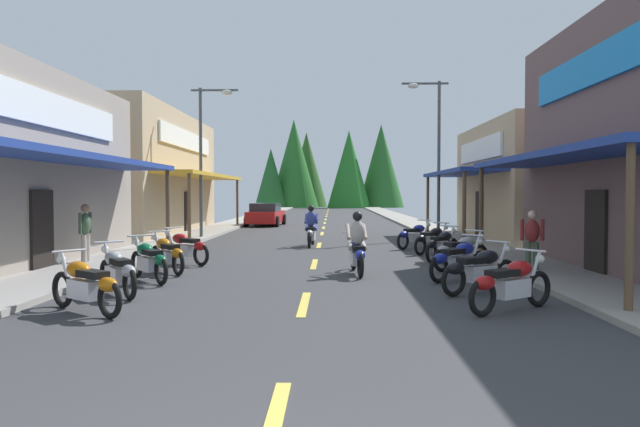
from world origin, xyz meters
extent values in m
cube|color=#38383A|center=(0.00, 32.46, -0.05)|extent=(9.65, 94.92, 0.10)
cube|color=#9E9991|center=(-5.86, 32.46, 0.06)|extent=(2.08, 94.92, 0.12)
cube|color=gray|center=(5.86, 32.46, 0.06)|extent=(2.08, 94.92, 0.12)
cube|color=#E0C64C|center=(0.00, 7.70, 0.01)|extent=(0.16, 2.40, 0.01)
cube|color=#E0C64C|center=(0.00, 13.74, 0.01)|extent=(0.16, 2.40, 0.01)
cube|color=#E0C64C|center=(0.00, 19.84, 0.01)|extent=(0.16, 2.40, 0.01)
cube|color=#E0C64C|center=(0.00, 26.44, 0.01)|extent=(0.16, 2.40, 0.01)
cube|color=#E0C64C|center=(0.00, 31.45, 0.01)|extent=(0.16, 2.40, 0.01)
cube|color=#E0C64C|center=(0.00, 37.01, 0.01)|extent=(0.16, 2.40, 0.01)
cube|color=#E0C64C|center=(0.00, 42.36, 0.01)|extent=(0.16, 2.40, 0.01)
cube|color=#E0C64C|center=(0.00, 48.66, 0.01)|extent=(0.16, 2.40, 0.01)
cube|color=#E0C64C|center=(0.00, 54.04, 0.01)|extent=(0.16, 2.40, 0.01)
cube|color=#E0C64C|center=(0.00, 60.55, 0.01)|extent=(0.16, 2.40, 0.01)
cube|color=#E0C64C|center=(0.00, 66.87, 0.01)|extent=(0.16, 2.40, 0.01)
cube|color=#E0C64C|center=(0.00, 72.42, 0.01)|extent=(0.16, 2.40, 0.01)
cube|color=navy|center=(-6.00, 11.87, 2.90)|extent=(1.80, 12.20, 0.16)
cylinder|color=brown|center=(-5.30, 17.77, 1.41)|extent=(0.14, 0.14, 2.82)
cube|color=white|center=(-6.84, 11.87, 4.18)|extent=(0.10, 9.49, 0.90)
cube|color=black|center=(-6.86, 11.87, 1.05)|extent=(0.08, 1.10, 2.10)
cube|color=tan|center=(-10.76, 27.01, 3.01)|extent=(7.70, 13.95, 6.03)
cube|color=gold|center=(-6.00, 27.01, 2.90)|extent=(1.80, 12.56, 0.16)
cylinder|color=brown|center=(-5.30, 20.93, 1.41)|extent=(0.14, 0.14, 2.82)
cylinder|color=brown|center=(-5.30, 33.09, 1.41)|extent=(0.14, 0.14, 2.82)
cube|color=white|center=(-6.84, 27.01, 4.70)|extent=(0.10, 9.77, 0.90)
cube|color=black|center=(-6.86, 27.01, 1.05)|extent=(0.08, 1.10, 2.10)
cube|color=navy|center=(6.00, 11.40, 2.90)|extent=(1.80, 9.93, 0.16)
cylinder|color=brown|center=(5.30, 6.63, 1.41)|extent=(0.14, 0.14, 2.82)
cylinder|color=brown|center=(5.30, 16.16, 1.41)|extent=(0.14, 0.14, 2.82)
cube|color=#197FCC|center=(6.84, 11.40, 5.10)|extent=(0.10, 7.73, 0.90)
cube|color=black|center=(6.86, 11.40, 1.05)|extent=(0.08, 1.10, 2.10)
cube|color=tan|center=(10.91, 22.70, 2.49)|extent=(8.02, 9.57, 4.98)
cube|color=navy|center=(6.00, 22.70, 2.90)|extent=(1.80, 8.61, 0.16)
cylinder|color=brown|center=(5.30, 18.59, 1.41)|extent=(0.14, 0.14, 2.82)
cylinder|color=brown|center=(5.30, 26.80, 1.41)|extent=(0.14, 0.14, 2.82)
cube|color=white|center=(6.84, 22.70, 3.88)|extent=(0.10, 6.70, 0.90)
cube|color=black|center=(6.86, 22.70, 1.05)|extent=(0.08, 1.10, 2.10)
cylinder|color=#474C51|center=(-5.23, 22.74, 3.29)|extent=(0.14, 0.14, 6.59)
cylinder|color=#474C51|center=(-4.60, 22.74, 6.49)|extent=(2.05, 0.10, 0.10)
ellipsoid|color=silver|center=(-4.08, 22.74, 6.39)|extent=(0.50, 0.30, 0.24)
cylinder|color=#474C51|center=(5.23, 23.36, 3.48)|extent=(0.14, 0.14, 6.96)
cylinder|color=#474C51|center=(4.60, 23.36, 6.86)|extent=(2.05, 0.10, 0.10)
ellipsoid|color=silver|center=(4.08, 23.36, 6.76)|extent=(0.50, 0.30, 0.24)
torus|color=black|center=(4.17, 7.54, 0.32)|extent=(0.58, 0.46, 0.64)
torus|color=black|center=(2.96, 6.66, 0.32)|extent=(0.58, 0.46, 0.64)
cube|color=silver|center=(3.57, 7.10, 0.40)|extent=(0.73, 0.64, 0.32)
ellipsoid|color=#A51414|center=(3.73, 7.22, 0.72)|extent=(0.64, 0.59, 0.28)
cube|color=black|center=(3.37, 6.95, 0.68)|extent=(0.65, 0.58, 0.12)
ellipsoid|color=#A51414|center=(3.00, 6.69, 0.55)|extent=(0.50, 0.45, 0.24)
cylinder|color=silver|center=(4.07, 7.46, 0.65)|extent=(0.34, 0.27, 0.71)
cylinder|color=silver|center=(3.97, 7.39, 1.02)|extent=(0.39, 0.51, 0.04)
sphere|color=white|center=(4.20, 7.56, 0.85)|extent=(0.16, 0.16, 0.16)
torus|color=black|center=(4.12, 9.37, 0.32)|extent=(0.59, 0.44, 0.64)
torus|color=black|center=(2.88, 8.53, 0.32)|extent=(0.59, 0.44, 0.64)
cube|color=silver|center=(3.50, 8.95, 0.40)|extent=(0.74, 0.62, 0.32)
ellipsoid|color=black|center=(3.66, 9.06, 0.72)|extent=(0.64, 0.58, 0.28)
cube|color=black|center=(3.29, 8.81, 0.68)|extent=(0.65, 0.57, 0.12)
ellipsoid|color=black|center=(2.92, 8.56, 0.55)|extent=(0.50, 0.44, 0.24)
cylinder|color=silver|center=(4.01, 9.30, 0.65)|extent=(0.34, 0.26, 0.71)
cylinder|color=silver|center=(3.91, 9.23, 1.02)|extent=(0.37, 0.52, 0.04)
sphere|color=white|center=(4.15, 9.38, 0.85)|extent=(0.16, 0.16, 0.16)
torus|color=black|center=(4.03, 11.25, 0.32)|extent=(0.55, 0.50, 0.64)
torus|color=black|center=(2.90, 10.26, 0.32)|extent=(0.55, 0.50, 0.64)
cube|color=silver|center=(3.46, 10.75, 0.40)|extent=(0.71, 0.67, 0.32)
ellipsoid|color=navy|center=(3.62, 10.89, 0.72)|extent=(0.63, 0.61, 0.28)
cube|color=black|center=(3.28, 10.59, 0.68)|extent=(0.64, 0.61, 0.12)
ellipsoid|color=navy|center=(2.94, 10.29, 0.55)|extent=(0.49, 0.47, 0.24)
cylinder|color=silver|center=(3.93, 11.16, 0.65)|extent=(0.32, 0.29, 0.71)
cylinder|color=silver|center=(3.84, 11.08, 1.02)|extent=(0.43, 0.48, 0.04)
sphere|color=white|center=(4.05, 11.27, 0.85)|extent=(0.16, 0.16, 0.16)
torus|color=black|center=(4.51, 13.08, 0.32)|extent=(0.57, 0.47, 0.64)
torus|color=black|center=(3.33, 12.17, 0.32)|extent=(0.57, 0.47, 0.64)
cube|color=silver|center=(3.92, 12.62, 0.40)|extent=(0.72, 0.65, 0.32)
ellipsoid|color=#99999E|center=(4.08, 12.75, 0.72)|extent=(0.64, 0.60, 0.28)
cube|color=black|center=(3.72, 12.47, 0.68)|extent=(0.65, 0.59, 0.12)
ellipsoid|color=#99999E|center=(3.37, 12.20, 0.55)|extent=(0.49, 0.46, 0.24)
cylinder|color=silver|center=(4.41, 13.00, 0.65)|extent=(0.33, 0.27, 0.71)
cylinder|color=silver|center=(4.32, 12.93, 1.02)|extent=(0.40, 0.50, 0.04)
sphere|color=white|center=(4.54, 13.10, 0.85)|extent=(0.16, 0.16, 0.16)
torus|color=black|center=(4.24, 15.30, 0.32)|extent=(0.45, 0.58, 0.64)
torus|color=black|center=(3.36, 14.08, 0.32)|extent=(0.45, 0.58, 0.64)
cube|color=silver|center=(3.80, 14.69, 0.40)|extent=(0.64, 0.73, 0.32)
ellipsoid|color=black|center=(3.92, 14.85, 0.72)|extent=(0.59, 0.64, 0.28)
cube|color=black|center=(3.66, 14.48, 0.68)|extent=(0.58, 0.65, 0.12)
ellipsoid|color=black|center=(3.39, 14.12, 0.55)|extent=(0.45, 0.50, 0.24)
cylinder|color=silver|center=(4.16, 15.19, 0.65)|extent=(0.26, 0.34, 0.71)
cylinder|color=silver|center=(4.09, 15.09, 1.02)|extent=(0.51, 0.38, 0.04)
sphere|color=white|center=(4.26, 15.32, 0.85)|extent=(0.16, 0.16, 0.16)
torus|color=black|center=(4.38, 17.28, 0.32)|extent=(0.51, 0.54, 0.64)
torus|color=black|center=(3.36, 16.17, 0.32)|extent=(0.51, 0.54, 0.64)
cube|color=silver|center=(3.87, 16.73, 0.40)|extent=(0.68, 0.70, 0.32)
ellipsoid|color=black|center=(4.00, 16.87, 0.72)|extent=(0.61, 0.63, 0.28)
cube|color=black|center=(3.70, 16.54, 0.68)|extent=(0.61, 0.63, 0.12)
ellipsoid|color=black|center=(3.39, 16.21, 0.55)|extent=(0.47, 0.49, 0.24)
cylinder|color=silver|center=(4.29, 17.18, 0.65)|extent=(0.30, 0.31, 0.71)
cylinder|color=silver|center=(4.21, 17.09, 1.02)|extent=(0.47, 0.44, 0.04)
sphere|color=white|center=(4.40, 17.30, 0.85)|extent=(0.16, 0.16, 0.16)
torus|color=black|center=(4.08, 19.12, 0.32)|extent=(0.52, 0.53, 0.64)
torus|color=black|center=(3.02, 18.05, 0.32)|extent=(0.52, 0.53, 0.64)
cube|color=silver|center=(3.55, 18.58, 0.40)|extent=(0.69, 0.70, 0.32)
ellipsoid|color=navy|center=(3.69, 18.72, 0.72)|extent=(0.62, 0.62, 0.28)
cube|color=black|center=(3.37, 18.40, 0.68)|extent=(0.62, 0.62, 0.12)
ellipsoid|color=navy|center=(3.06, 18.08, 0.55)|extent=(0.48, 0.48, 0.24)
cylinder|color=silver|center=(3.99, 19.02, 0.65)|extent=(0.30, 0.31, 0.71)
cylinder|color=silver|center=(3.90, 18.94, 1.02)|extent=(0.46, 0.45, 0.04)
sphere|color=white|center=(4.10, 19.14, 0.85)|extent=(0.16, 0.16, 0.16)
torus|color=black|center=(-4.24, 7.28, 0.32)|extent=(0.57, 0.47, 0.64)
torus|color=black|center=(-3.05, 6.36, 0.32)|extent=(0.57, 0.47, 0.64)
cube|color=silver|center=(-3.65, 6.82, 0.40)|extent=(0.72, 0.65, 0.32)
ellipsoid|color=#BF660C|center=(-3.80, 6.94, 0.72)|extent=(0.64, 0.60, 0.28)
cube|color=black|center=(-3.45, 6.67, 0.68)|extent=(0.65, 0.59, 0.12)
ellipsoid|color=#BF660C|center=(-3.09, 6.39, 0.55)|extent=(0.49, 0.46, 0.24)
cylinder|color=silver|center=(-4.13, 7.20, 0.65)|extent=(0.33, 0.28, 0.71)
cylinder|color=silver|center=(-4.04, 7.13, 1.02)|extent=(0.40, 0.50, 0.04)
sphere|color=white|center=(-4.26, 7.30, 0.85)|extent=(0.16, 0.16, 0.16)
torus|color=black|center=(-4.21, 9.19, 0.32)|extent=(0.47, 0.57, 0.64)
torus|color=black|center=(-3.29, 8.00, 0.32)|extent=(0.47, 0.57, 0.64)
cube|color=silver|center=(-3.75, 8.59, 0.40)|extent=(0.65, 0.73, 0.32)
ellipsoid|color=#99999E|center=(-3.87, 8.75, 0.72)|extent=(0.59, 0.64, 0.28)
cube|color=black|center=(-3.60, 8.39, 0.68)|extent=(0.59, 0.65, 0.12)
ellipsoid|color=#99999E|center=(-3.33, 8.04, 0.55)|extent=(0.46, 0.50, 0.24)
cylinder|color=silver|center=(-4.13, 9.09, 0.65)|extent=(0.27, 0.33, 0.71)
cylinder|color=silver|center=(-4.05, 8.99, 1.02)|extent=(0.50, 0.40, 0.04)
sphere|color=white|center=(-4.22, 9.21, 0.85)|extent=(0.16, 0.16, 0.16)
torus|color=black|center=(-4.16, 11.01, 0.32)|extent=(0.47, 0.56, 0.64)
torus|color=black|center=(-3.24, 9.83, 0.32)|extent=(0.47, 0.56, 0.64)
cube|color=silver|center=(-3.70, 10.42, 0.40)|extent=(0.65, 0.72, 0.32)
ellipsoid|color=#0C5933|center=(-3.82, 10.58, 0.72)|extent=(0.60, 0.64, 0.28)
cube|color=black|center=(-3.54, 10.23, 0.68)|extent=(0.59, 0.64, 0.12)
ellipsoid|color=#0C5933|center=(-3.27, 9.87, 0.55)|extent=(0.46, 0.49, 0.24)
cylinder|color=silver|center=(-4.08, 10.91, 0.65)|extent=(0.28, 0.33, 0.71)
cylinder|color=silver|center=(-4.01, 10.82, 1.02)|extent=(0.50, 0.40, 0.04)
sphere|color=white|center=(-4.18, 11.04, 0.85)|extent=(0.16, 0.16, 0.16)
torus|color=black|center=(-4.15, 12.51, 0.32)|extent=(0.46, 0.57, 0.64)
torus|color=black|center=(-3.25, 11.31, 0.32)|extent=(0.46, 0.57, 0.64)
cube|color=silver|center=(-3.70, 11.91, 0.40)|extent=(0.64, 0.73, 0.32)
ellipsoid|color=#BF660C|center=(-3.82, 12.07, 0.72)|extent=(0.59, 0.64, 0.28)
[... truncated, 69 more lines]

